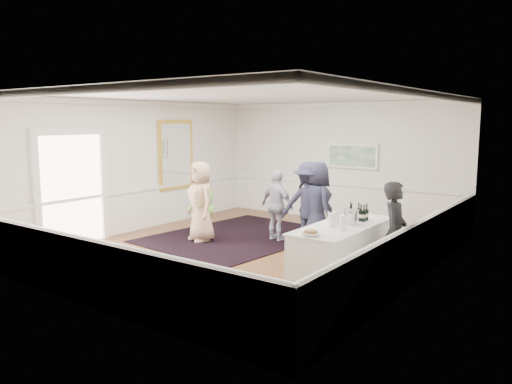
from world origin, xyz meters
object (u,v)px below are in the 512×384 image
Objects in this scene: guest_dark_a at (309,204)px; guest_navy at (317,204)px; guest_dark_b at (310,199)px; nut_bowl at (311,233)px; bartender at (395,233)px; guest_green at (201,206)px; guest_lilac at (277,206)px; serving_table at (342,253)px; ice_bucket at (351,217)px; guest_tan at (201,202)px.

guest_navy reaches higher than guest_dark_a.
guest_dark_b is 4.22m from nut_bowl.
guest_dark_a is (-2.46, 1.46, 0.05)m from bartender.
bartender is 4.75m from guest_green.
guest_green is 1.73m from guest_lilac.
bartender is 1.10× the size of guest_green.
bartender is 0.94× the size of guest_dark_a.
guest_dark_a is 3.26m from nut_bowl.
bartender reaches higher than nut_bowl.
guest_navy is (-1.49, 1.81, 0.43)m from serving_table.
ice_bucket is at bearing 83.94° from nut_bowl.
nut_bowl is at bearing -96.06° from ice_bucket.
nut_bowl is at bearing 151.13° from guest_navy.
guest_navy is (0.20, 0.00, 0.00)m from guest_dark_a.
guest_tan is 6.47× the size of nut_bowl.
bartender is 3.72m from guest_dark_b.
guest_lilac is 3.70m from nut_bowl.
serving_table is 1.39× the size of guest_dark_b.
guest_tan reaches higher than guest_green.
guest_lilac is at bearing 131.28° from nut_bowl.
ice_bucket is at bearing 94.41° from bartender.
guest_tan is at bearing 169.68° from serving_table.
guest_tan is at bearing 49.99° from guest_lilac.
guest_navy reaches higher than guest_dark_b.
nut_bowl is at bearing -92.73° from serving_table.
guest_dark_b is (-2.92, 2.31, 0.00)m from bartender.
guest_dark_b is at bearing 95.10° from guest_green.
guest_tan is at bearing 48.92° from guest_dark_b.
guest_dark_b is at bearing -89.59° from guest_dark_a.
guest_navy is (2.35, 1.11, 0.02)m from guest_tan.
guest_dark_a is 0.20m from guest_navy.
guest_lilac is 0.87× the size of guest_navy.
guest_green is 0.97× the size of guest_lilac.
guest_dark_a reaches higher than guest_tan.
guest_tan is (-3.84, 0.70, 0.42)m from serving_table.
nut_bowl is (2.43, -2.77, 0.21)m from guest_lilac.
guest_navy reaches higher than guest_green.
guest_navy is (0.65, -0.84, 0.06)m from guest_dark_b.
guest_navy is at bearing 127.97° from guest_dark_b.
bartender is 4.63m from guest_tan.
guest_dark_a is (2.26, 0.96, 0.13)m from guest_green.
ice_bucket is (3.92, -0.56, 0.18)m from guest_tan.
guest_dark_a is at bearing 35.44° from guest_navy.
guest_navy is at bearing 117.06° from nut_bowl.
guest_dark_a reaches higher than nut_bowl.
serving_table is 4.05m from guest_green.
guest_tan reaches higher than ice_bucket.
bartender is at bearing 15.88° from ice_bucket.
bartender is at bearing 23.73° from serving_table.
guest_navy is at bearing 71.62° from guest_green.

